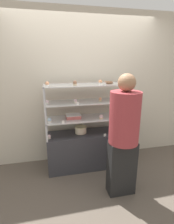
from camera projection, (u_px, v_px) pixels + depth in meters
name	position (u px, v px, depth m)	size (l,w,h in m)	color
ground_plane	(87.00, 165.00, 3.09)	(20.00, 20.00, 0.00)	brown
back_wall	(83.00, 89.00, 3.07)	(8.00, 0.05, 2.60)	beige
display_base	(87.00, 149.00, 3.01)	(1.33, 0.44, 0.61)	#333338
display_riser_lower	(87.00, 119.00, 2.85)	(1.33, 0.44, 0.27)	#B7B7BC
display_riser_middle	(87.00, 102.00, 2.77)	(1.33, 0.44, 0.27)	#B7B7BC
display_riser_upper	(87.00, 85.00, 2.70)	(1.33, 0.44, 0.27)	#B7B7BC
layer_cake_centerpiece	(81.00, 130.00, 2.91)	(0.20, 0.20, 0.12)	beige
sheet_cake_frosted	(73.00, 116.00, 2.81)	(0.23, 0.18, 0.06)	#C66660
cupcake_0	(49.00, 137.00, 2.69)	(0.05, 0.05, 0.07)	beige
cupcake_1	(124.00, 130.00, 2.94)	(0.05, 0.05, 0.07)	#CCB28C
price_tag_0	(105.00, 135.00, 2.78)	(0.04, 0.00, 0.04)	white
cupcake_2	(50.00, 120.00, 2.62)	(0.06, 0.06, 0.07)	white
cupcake_3	(101.00, 117.00, 2.78)	(0.06, 0.06, 0.07)	#CCB28C
cupcake_4	(123.00, 114.00, 2.91)	(0.06, 0.06, 0.07)	#CCB28C
price_tag_1	(63.00, 122.00, 2.57)	(0.04, 0.00, 0.04)	white
cupcake_5	(47.00, 102.00, 2.57)	(0.05, 0.05, 0.06)	white
cupcake_6	(75.00, 101.00, 2.64)	(0.05, 0.05, 0.06)	beige
cupcake_7	(100.00, 99.00, 2.76)	(0.05, 0.05, 0.06)	#CCB28C
cupcake_8	(125.00, 99.00, 2.80)	(0.05, 0.05, 0.06)	#CCB28C
price_tag_2	(78.00, 103.00, 2.54)	(0.04, 0.00, 0.04)	white
cupcake_9	(47.00, 84.00, 2.46)	(0.06, 0.06, 0.07)	white
cupcake_10	(75.00, 83.00, 2.56)	(0.06, 0.06, 0.07)	#CCB28C
cupcake_11	(100.00, 82.00, 2.69)	(0.06, 0.06, 0.07)	white
cupcake_12	(126.00, 82.00, 2.75)	(0.06, 0.06, 0.07)	#CCB28C
price_tag_3	(105.00, 84.00, 2.55)	(0.04, 0.00, 0.04)	white
donut_glazed	(109.00, 83.00, 2.76)	(0.14, 0.14, 0.04)	brown
customer_figure	(124.00, 134.00, 2.23)	(0.38, 0.38, 1.64)	black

